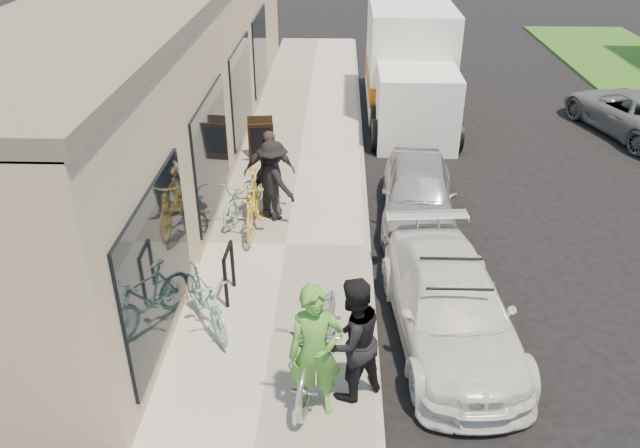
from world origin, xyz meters
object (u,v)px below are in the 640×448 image
object	(u,v)px
cruiser_bike_a	(205,299)
cruiser_bike_b	(244,197)
moving_truck	(409,68)
man_standing	(352,340)
far_car_gray	(632,111)
woman_rider	(315,352)
sedan_white	(450,306)
sandwich_board	(261,139)
bystander_b	(269,173)
bystander_a	(273,181)
bike_rack	(229,268)
tandem_bike	(319,339)
sedan_silver	(418,192)
cruiser_bike_c	(252,203)

from	to	relation	value
cruiser_bike_a	cruiser_bike_b	distance (m)	3.56
moving_truck	man_standing	xyz separation A→B (m)	(-1.81, -11.85, -0.31)
far_car_gray	woman_rider	xyz separation A→B (m)	(-8.27, -10.74, 0.50)
far_car_gray	sedan_white	bearing A→B (deg)	39.67
sandwich_board	bystander_b	distance (m)	2.80
man_standing	bystander_a	world-z (taller)	man_standing
bystander_a	far_car_gray	bearing A→B (deg)	-107.85
bike_rack	tandem_bike	world-z (taller)	tandem_bike
far_car_gray	cruiser_bike_b	world-z (taller)	far_car_gray
sedan_silver	cruiser_bike_a	world-z (taller)	sedan_silver
far_car_gray	cruiser_bike_a	xyz separation A→B (m)	(-10.01, -9.07, 0.06)
sandwich_board	man_standing	xyz separation A→B (m)	(2.10, -7.85, 0.39)
cruiser_bike_a	cruiser_bike_c	distance (m)	3.05
sandwich_board	bystander_b	size ratio (longest dim) A/B	0.57
cruiser_bike_a	moving_truck	bearing A→B (deg)	36.98
bystander_a	moving_truck	bearing A→B (deg)	-74.00
sedan_white	cruiser_bike_a	bearing A→B (deg)	175.41
tandem_bike	woman_rider	bearing A→B (deg)	-82.34
sedan_silver	bystander_b	world-z (taller)	bystander_b
sandwich_board	sedan_white	world-z (taller)	sedan_white
bystander_b	cruiser_bike_b	bearing A→B (deg)	-171.11
sandwich_board	moving_truck	xyz separation A→B (m)	(3.91, 4.01, 0.69)
tandem_bike	bystander_b	world-z (taller)	bystander_b
cruiser_bike_b	cruiser_bike_a	bearing A→B (deg)	-72.67
woman_rider	man_standing	distance (m)	0.56
man_standing	cruiser_bike_b	size ratio (longest dim) A/B	1.07
moving_truck	cruiser_bike_c	xyz separation A→B (m)	(-3.67, -7.47, -0.63)
sedan_white	man_standing	xyz separation A→B (m)	(-1.51, -1.37, 0.45)
woman_rider	cruiser_bike_b	bearing A→B (deg)	98.40
sedan_silver	tandem_bike	distance (m)	5.21
moving_truck	cruiser_bike_c	distance (m)	8.34
tandem_bike	bystander_a	size ratio (longest dim) A/B	1.42
cruiser_bike_c	tandem_bike	bearing A→B (deg)	-72.14
man_standing	bystander_a	bearing A→B (deg)	-108.80
bike_rack	bystander_a	xyz separation A→B (m)	(0.46, 2.74, 0.28)
far_car_gray	bystander_a	size ratio (longest dim) A/B	2.59
woman_rider	cruiser_bike_a	xyz separation A→B (m)	(-1.74, 1.66, -0.44)
woman_rider	cruiser_bike_c	distance (m)	4.91
woman_rider	bystander_a	bearing A→B (deg)	92.25
bike_rack	cruiser_bike_c	xyz separation A→B (m)	(0.10, 2.25, 0.02)
cruiser_bike_b	cruiser_bike_c	size ratio (longest dim) A/B	0.88
sedan_silver	cruiser_bike_c	xyz separation A→B (m)	(-3.28, -0.82, 0.11)
sedan_white	man_standing	world-z (taller)	man_standing
sandwich_board	cruiser_bike_c	xyz separation A→B (m)	(0.24, -3.46, 0.06)
cruiser_bike_a	bike_rack	bearing A→B (deg)	40.88
sandwich_board	tandem_bike	world-z (taller)	tandem_bike
sandwich_board	tandem_bike	size ratio (longest dim) A/B	0.43
bike_rack	bystander_b	size ratio (longest dim) A/B	0.51
woman_rider	man_standing	bearing A→B (deg)	24.88
sandwich_board	bystander_b	xyz separation A→B (m)	(0.50, -2.73, 0.37)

